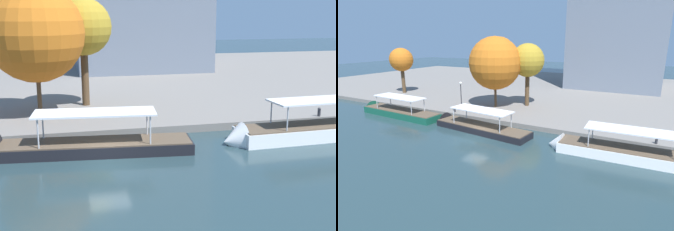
% 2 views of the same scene
% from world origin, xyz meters
% --- Properties ---
extents(ground_plane, '(220.00, 220.00, 0.00)m').
position_xyz_m(ground_plane, '(0.00, 0.00, 0.00)').
color(ground_plane, '#23383D').
extents(dock_promenade, '(120.00, 55.00, 0.60)m').
position_xyz_m(dock_promenade, '(0.00, 33.26, 0.30)').
color(dock_promenade, slate).
rests_on(dock_promenade, ground_plane).
extents(tour_boat_1, '(14.09, 4.15, 3.92)m').
position_xyz_m(tour_boat_1, '(-1.72, 2.49, 0.32)').
color(tour_boat_1, black).
rests_on(tour_boat_1, ground_plane).
extents(tour_boat_2, '(14.51, 3.36, 3.91)m').
position_xyz_m(tour_boat_2, '(15.03, 2.13, 0.41)').
color(tour_boat_2, white).
rests_on(tour_boat_2, ground_plane).
extents(mooring_bollard_1, '(0.28, 0.28, 0.74)m').
position_xyz_m(mooring_bollard_1, '(18.12, 6.10, 1.00)').
color(mooring_bollard_1, '#2D2D33').
rests_on(mooring_bollard_1, dock_promenade).
extents(tree_0, '(7.99, 8.01, 10.76)m').
position_xyz_m(tree_0, '(-4.44, 12.54, 7.54)').
color(tree_0, '#4C3823').
rests_on(tree_0, dock_promenade).
extents(tree_2, '(5.14, 5.14, 9.72)m').
position_xyz_m(tree_2, '(-0.20, 15.39, 7.83)').
color(tree_2, '#4C3823').
rests_on(tree_2, dock_promenade).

